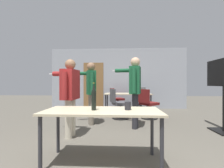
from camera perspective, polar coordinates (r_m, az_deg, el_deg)
name	(u,v)px	position (r m, az deg, el deg)	size (l,w,h in m)	color
back_wall	(117,79)	(6.76, 1.98, 2.10)	(6.03, 0.12, 2.69)	#A3A8B2
conference_table_near	(102,116)	(2.16, -3.72, -11.95)	(1.62, 0.67, 0.74)	#C6B793
conference_table_far	(128,95)	(5.63, 5.94, -4.26)	(1.70, 0.84, 0.74)	#C6B793
tv_screen	(224,84)	(4.27, 36.92, -0.03)	(0.44, 1.26, 1.70)	black
person_center_tall	(135,85)	(3.81, 8.62, -0.44)	(0.77, 0.77, 1.77)	#28282D
person_left_plaid	(70,91)	(3.25, -15.82, -2.41)	(0.75, 0.72, 1.62)	beige
person_right_polo	(91,87)	(4.13, -8.19, -1.05)	(0.87, 0.58, 1.69)	slate
office_chair_side_rolled	(118,105)	(4.77, 2.38, -7.84)	(0.64, 0.59, 0.94)	black
office_chair_mid_tucked	(141,99)	(6.37, 10.91, -5.70)	(0.57, 0.62, 0.96)	black
office_chair_far_left	(116,100)	(6.35, 1.59, -6.02)	(0.65, 0.61, 0.91)	black
office_chair_near_pushed	(148,105)	(4.90, 13.40, -7.71)	(0.69, 0.68, 0.93)	black
beer_bottle	(94,97)	(2.11, -6.95, -5.03)	(0.07, 0.07, 0.38)	black
drink_cup	(128,106)	(2.14, 6.05, -8.25)	(0.09, 0.09, 0.12)	#232328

